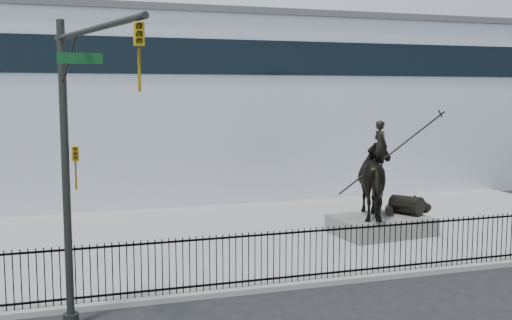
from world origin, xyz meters
name	(u,v)px	position (x,y,z in m)	size (l,w,h in m)	color
ground	(348,298)	(0.00, 0.00, 0.00)	(120.00, 120.00, 0.00)	black
plaza	(264,235)	(0.00, 7.00, 0.07)	(30.00, 12.00, 0.15)	gray
building	(193,108)	(0.00, 20.00, 4.50)	(44.00, 14.00, 9.00)	silver
picket_fence	(328,252)	(0.00, 1.25, 0.90)	(22.10, 0.10, 1.50)	black
statue_plinth	(381,225)	(4.10, 5.54, 0.47)	(3.47, 2.38, 0.65)	#53514B
equestrian_statue	(384,180)	(4.16, 5.54, 2.16)	(4.43, 2.95, 3.77)	black
traffic_signal_left	(77,157)	(-6.75, -0.62, 4.03)	(1.52, 4.84, 7.00)	black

